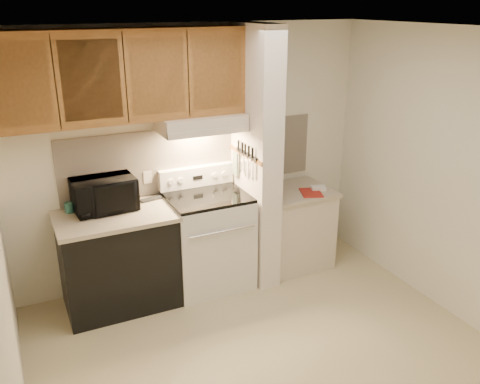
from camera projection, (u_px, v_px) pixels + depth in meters
floor at (262, 348)px, 4.17m from camera, size 3.60×3.60×0.00m
ceiling at (268, 30)px, 3.29m from camera, size 3.60×3.60×0.00m
wall_back at (194, 155)px, 5.00m from camera, size 3.60×2.50×0.02m
wall_right at (446, 174)px, 4.45m from camera, size 0.02×3.00×2.50m
backsplash at (194, 157)px, 5.00m from camera, size 2.60×0.02×0.63m
range_body at (208, 242)px, 4.99m from camera, size 0.76×0.65×0.92m
oven_window at (221, 251)px, 4.71m from camera, size 0.50×0.01×0.30m
oven_handle at (222, 232)px, 4.60m from camera, size 0.65×0.02×0.02m
cooktop at (207, 197)px, 4.82m from camera, size 0.74×0.64×0.03m
range_backguard at (196, 176)px, 5.02m from camera, size 0.76×0.08×0.20m
range_display at (198, 178)px, 4.98m from camera, size 0.10×0.01×0.04m
range_knob_left_outer at (171, 182)px, 4.87m from camera, size 0.05×0.02×0.05m
range_knob_left_inner at (181, 180)px, 4.91m from camera, size 0.05×0.02×0.05m
range_knob_right_inner at (215, 175)px, 5.05m from camera, size 0.05×0.02×0.05m
range_knob_right_outer at (224, 174)px, 5.09m from camera, size 0.05×0.02×0.05m
dishwasher_front at (119, 262)px, 4.65m from camera, size 1.00×0.63×0.87m
left_countertop at (115, 216)px, 4.49m from camera, size 1.04×0.67×0.04m
spoon_rest at (152, 199)px, 4.81m from camera, size 0.25×0.12×0.02m
teal_jar at (69, 208)px, 4.51m from camera, size 0.10×0.10×0.09m
outlet at (148, 177)px, 4.84m from camera, size 0.08×0.01×0.12m
microwave at (104, 194)px, 4.53m from camera, size 0.56×0.40×0.30m
partition_pillar at (256, 158)px, 4.91m from camera, size 0.22×0.70×2.50m
pillar_trim at (245, 155)px, 4.84m from camera, size 0.01×0.70×0.04m
knife_strip at (247, 154)px, 4.79m from camera, size 0.02×0.42×0.04m
knife_blade_a at (253, 169)px, 4.69m from camera, size 0.01×0.03×0.16m
knife_handle_a at (253, 153)px, 4.65m from camera, size 0.02×0.02×0.10m
knife_blade_b at (250, 168)px, 4.75m from camera, size 0.01×0.04×0.18m
knife_handle_b at (249, 151)px, 4.71m from camera, size 0.02×0.02×0.10m
knife_blade_c at (246, 167)px, 4.82m from camera, size 0.01×0.04×0.20m
knife_handle_c at (245, 149)px, 4.78m from camera, size 0.02×0.02×0.10m
knife_blade_d at (242, 162)px, 4.89m from camera, size 0.01×0.04×0.16m
knife_handle_d at (243, 148)px, 4.83m from camera, size 0.02×0.02×0.10m
knife_blade_e at (238, 161)px, 4.97m from camera, size 0.01×0.04×0.18m
knife_handle_e at (239, 145)px, 4.90m from camera, size 0.02×0.02×0.10m
oven_mitt at (236, 164)px, 5.03m from camera, size 0.03×0.10×0.23m
right_cab_base at (293, 229)px, 5.39m from camera, size 0.70×0.60×0.81m
right_countertop at (295, 192)px, 5.24m from camera, size 0.74×0.64×0.04m
red_folder at (311, 193)px, 5.15m from camera, size 0.28×0.33×0.01m
white_box at (318, 188)px, 5.23m from camera, size 0.17×0.14×0.04m
range_hood at (201, 123)px, 4.68m from camera, size 0.78×0.44×0.15m
hood_lip at (209, 132)px, 4.52m from camera, size 0.78×0.04×0.06m
upper_cabinets at (121, 76)px, 4.28m from camera, size 2.18×0.33×0.77m
cab_door_a at (17, 85)px, 3.82m from camera, size 0.46×0.01×0.63m
cab_gap_a at (55, 83)px, 3.93m from camera, size 0.01×0.01×0.73m
cab_door_b at (91, 80)px, 4.04m from camera, size 0.46×0.01×0.63m
cab_gap_b at (125, 78)px, 4.14m from camera, size 0.01×0.01×0.73m
cab_door_c at (158, 76)px, 4.25m from camera, size 0.46×0.01×0.63m
cab_gap_c at (188, 74)px, 4.36m from camera, size 0.01×0.01×0.73m
cab_door_d at (217, 73)px, 4.47m from camera, size 0.46×0.01×0.63m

